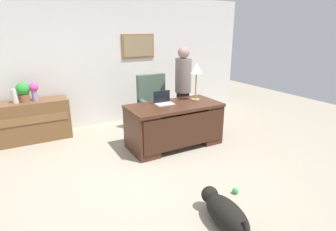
# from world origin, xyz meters

# --- Properties ---
(ground_plane) EXTENTS (12.00, 12.00, 0.00)m
(ground_plane) POSITION_xyz_m (0.00, 0.00, 0.00)
(ground_plane) COLOR #9E937F
(back_wall) EXTENTS (7.00, 0.16, 2.70)m
(back_wall) POSITION_xyz_m (0.01, 2.60, 1.35)
(back_wall) COLOR silver
(back_wall) RESTS_ON ground_plane
(desk) EXTENTS (1.65, 0.82, 0.77)m
(desk) POSITION_xyz_m (0.65, 0.72, 0.41)
(desk) COLOR #422316
(desk) RESTS_ON ground_plane
(credenza) EXTENTS (1.42, 0.50, 0.76)m
(credenza) POSITION_xyz_m (-1.61, 2.25, 0.38)
(credenza) COLOR brown
(credenza) RESTS_ON ground_plane
(armchair) EXTENTS (0.60, 0.59, 1.16)m
(armchair) POSITION_xyz_m (0.68, 1.58, 0.51)
(armchair) COLOR #475B4C
(armchair) RESTS_ON ground_plane
(person_standing) EXTENTS (0.32, 0.32, 1.71)m
(person_standing) POSITION_xyz_m (1.19, 1.33, 0.89)
(person_standing) COLOR #262323
(person_standing) RESTS_ON ground_plane
(dog_lying) EXTENTS (0.35, 0.84, 0.30)m
(dog_lying) POSITION_xyz_m (0.06, -1.36, 0.15)
(dog_lying) COLOR black
(dog_lying) RESTS_ON ground_plane
(laptop) EXTENTS (0.32, 0.22, 0.22)m
(laptop) POSITION_xyz_m (0.50, 0.88, 0.83)
(laptop) COLOR #B2B5BA
(laptop) RESTS_ON desk
(desk_lamp) EXTENTS (0.22, 0.22, 0.68)m
(desk_lamp) POSITION_xyz_m (1.15, 0.82, 1.31)
(desk_lamp) COLOR #9E8447
(desk_lamp) RESTS_ON desk
(vase_with_flowers) EXTENTS (0.17, 0.17, 0.34)m
(vase_with_flowers) POSITION_xyz_m (-1.46, 2.25, 0.98)
(vase_with_flowers) COLOR #9D85BF
(vase_with_flowers) RESTS_ON credenza
(vase_empty) EXTENTS (0.12, 0.12, 0.25)m
(vase_empty) POSITION_xyz_m (-1.78, 2.25, 0.89)
(vase_empty) COLOR silver
(vase_empty) RESTS_ON credenza
(potted_plant) EXTENTS (0.24, 0.24, 0.36)m
(potted_plant) POSITION_xyz_m (-1.63, 2.25, 0.96)
(potted_plant) COLOR brown
(potted_plant) RESTS_ON credenza
(dog_toy_ball) EXTENTS (0.08, 0.08, 0.08)m
(dog_toy_ball) POSITION_xyz_m (0.57, -0.98, 0.04)
(dog_toy_ball) COLOR green
(dog_toy_ball) RESTS_ON ground_plane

